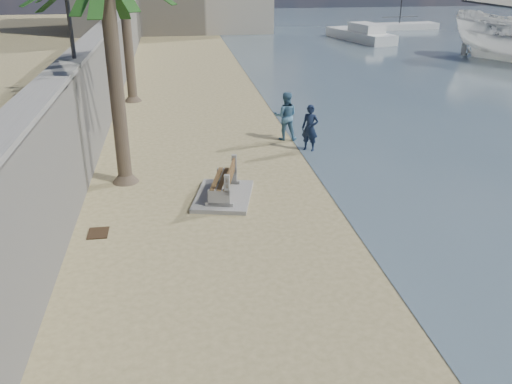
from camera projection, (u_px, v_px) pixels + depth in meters
seawall at (106, 72)px, 23.74m from camera, size 0.45×70.00×3.50m
wall_cap at (102, 29)px, 23.03m from camera, size 0.80×70.00×0.12m
bench_far at (223, 185)px, 15.27m from camera, size 1.99×2.52×0.93m
person_a at (310, 125)px, 18.93m from camera, size 0.82×0.76×1.89m
person_b at (286, 114)px, 20.11m from camera, size 1.08×0.91×2.00m
yacht_far at (360, 36)px, 45.71m from camera, size 3.96×8.13×1.50m
sailboat_west at (399, 26)px, 53.13m from camera, size 7.88×2.76×10.98m
debris_c at (98, 233)px, 13.41m from camera, size 0.49×0.61×0.03m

